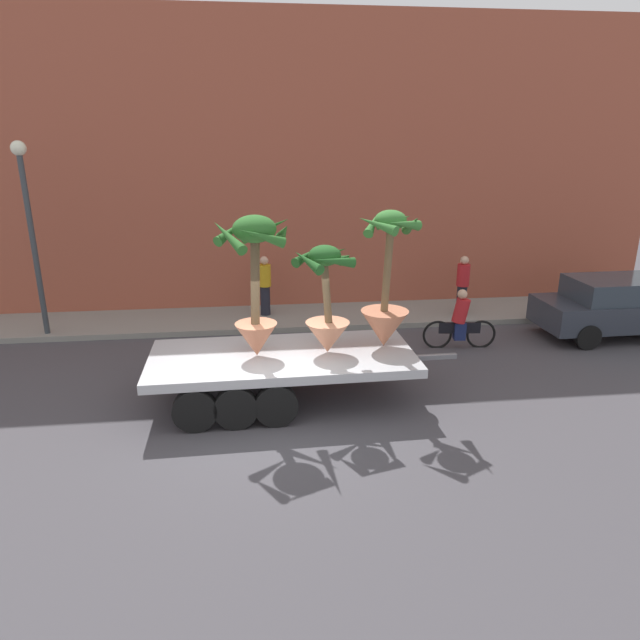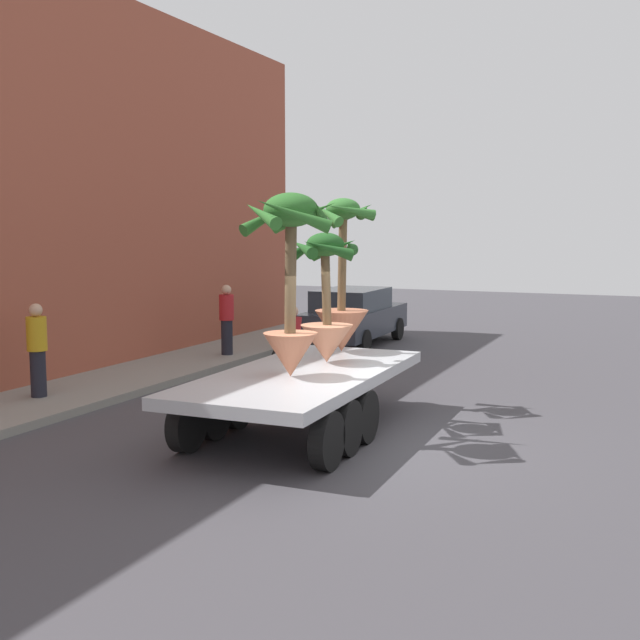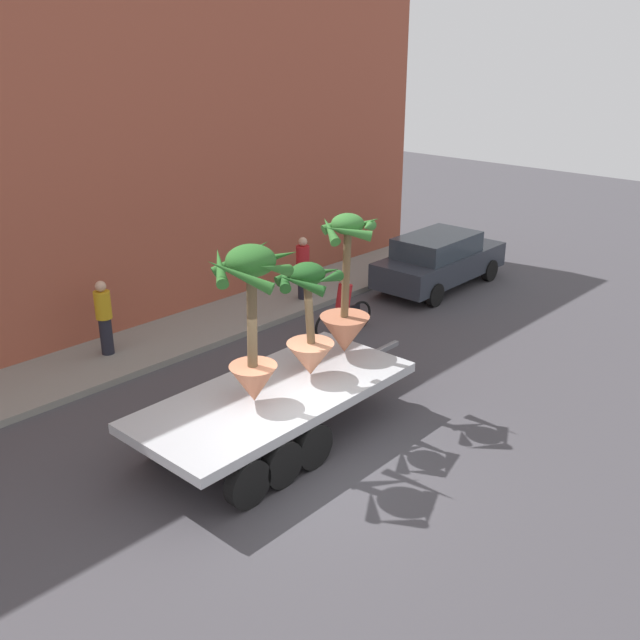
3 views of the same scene
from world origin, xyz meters
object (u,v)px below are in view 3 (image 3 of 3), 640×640
Objects in this scene: potted_palm_middle at (309,326)px; pedestrian_near_gate at (104,316)px; parked_car at (439,260)px; flatbed_trailer at (265,407)px; potted_palm_rear at (252,319)px; potted_palm_front at (346,302)px; cyclist at (344,308)px; pedestrian_far_left at (303,267)px.

pedestrian_near_gate is at bearing 101.72° from potted_palm_middle.
parked_car is 2.65× the size of pedestrian_near_gate.
flatbed_trailer is 1.64m from potted_palm_middle.
potted_palm_rear reaches higher than parked_car.
potted_palm_front reaches higher than parked_car.
pedestrian_near_gate reaches higher than parked_car.
cyclist is at bearing -175.57° from parked_car.
potted_palm_front is at bearing -159.93° from parked_car.
parked_car is at bearing 4.43° from cyclist.
potted_palm_rear is 1.60× the size of pedestrian_near_gate.
potted_palm_front is at bearing 5.38° from flatbed_trailer.
potted_palm_rear is 0.60× the size of parked_car.
pedestrian_near_gate reaches higher than cyclist.
potted_palm_rear reaches higher than cyclist.
potted_palm_middle is 1.26× the size of pedestrian_far_left.
flatbed_trailer is 5.26m from pedestrian_near_gate.
potted_palm_middle is (1.12, 0.00, 1.19)m from flatbed_trailer.
parked_car is at bearing 16.52° from flatbed_trailer.
potted_palm_rear reaches higher than potted_palm_middle.
parked_car is at bearing 18.61° from potted_palm_middle.
pedestrian_far_left is at bearing 53.37° from potted_palm_front.
cyclist is 2.40m from pedestrian_far_left.
cyclist reaches higher than flatbed_trailer.
potted_palm_middle is 1.26m from potted_palm_front.
parked_car is (9.54, 2.77, -1.66)m from potted_palm_rear.
potted_palm_middle reaches higher than cyclist.
pedestrian_far_left is (5.64, 4.63, 0.29)m from flatbed_trailer.
potted_palm_rear reaches higher than flatbed_trailer.
cyclist is at bearing 33.26° from potted_palm_middle.
potted_palm_rear is at bearing -179.36° from potted_palm_middle.
potted_palm_front reaches higher than potted_palm_middle.
potted_palm_middle is at bearing -78.28° from pedestrian_near_gate.
cyclist is at bearing 26.70° from flatbed_trailer.
potted_palm_rear is (-0.23, -0.01, 1.73)m from flatbed_trailer.
potted_palm_middle is 8.71m from parked_car.
parked_car reaches higher than cyclist.
flatbed_trailer is 2.28× the size of potted_palm_rear.
potted_palm_middle is 1.17× the size of cyclist.
cyclist is (4.80, 2.41, -0.09)m from flatbed_trailer.
flatbed_trailer is 1.38× the size of parked_car.
cyclist is 1.07× the size of pedestrian_near_gate.
pedestrian_near_gate is (0.04, 5.25, 0.29)m from flatbed_trailer.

